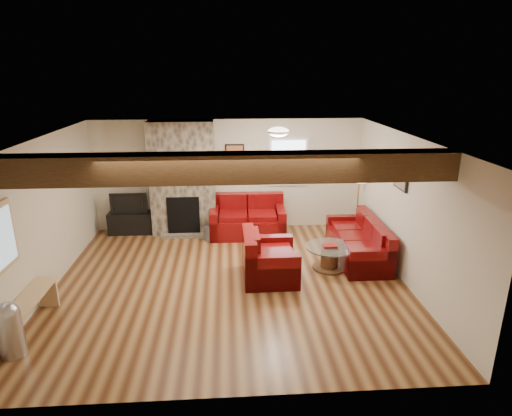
# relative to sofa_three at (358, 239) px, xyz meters

# --- Properties ---
(room) EXTENTS (8.00, 8.00, 8.00)m
(room) POSITION_rel_sofa_three_xyz_m (-2.48, -0.87, 0.87)
(room) COLOR #4E2914
(room) RESTS_ON ground
(floor) EXTENTS (6.00, 6.00, 0.00)m
(floor) POSITION_rel_sofa_three_xyz_m (-2.48, -0.87, -0.38)
(floor) COLOR #4E2914
(floor) RESTS_ON ground
(oak_beam) EXTENTS (6.00, 0.36, 0.38)m
(oak_beam) POSITION_rel_sofa_three_xyz_m (-2.48, -2.12, 1.93)
(oak_beam) COLOR #311F0E
(oak_beam) RESTS_ON room
(chimney_breast) EXTENTS (1.40, 0.67, 2.50)m
(chimney_breast) POSITION_rel_sofa_three_xyz_m (-3.48, 1.62, 0.84)
(chimney_breast) COLOR #39342C
(chimney_breast) RESTS_ON floor
(back_window) EXTENTS (0.90, 0.08, 1.10)m
(back_window) POSITION_rel_sofa_three_xyz_m (-1.13, 1.84, 1.17)
(back_window) COLOR white
(back_window) RESTS_ON room
(ceiling_dome) EXTENTS (0.40, 0.40, 0.18)m
(ceiling_dome) POSITION_rel_sofa_three_xyz_m (-1.58, 0.03, 2.06)
(ceiling_dome) COLOR silver
(ceiling_dome) RESTS_ON room
(artwork_back) EXTENTS (0.42, 0.06, 0.52)m
(artwork_back) POSITION_rel_sofa_three_xyz_m (-2.33, 1.84, 1.32)
(artwork_back) COLOR black
(artwork_back) RESTS_ON room
(artwork_right) EXTENTS (0.06, 0.55, 0.42)m
(artwork_right) POSITION_rel_sofa_three_xyz_m (0.48, -0.57, 1.37)
(artwork_right) COLOR black
(artwork_right) RESTS_ON room
(sofa_three) EXTENTS (0.86, 1.99, 0.77)m
(sofa_three) POSITION_rel_sofa_three_xyz_m (0.00, 0.00, 0.00)
(sofa_three) COLOR #4A0605
(sofa_three) RESTS_ON floor
(loveseat) EXTENTS (1.66, 0.99, 0.87)m
(loveseat) POSITION_rel_sofa_three_xyz_m (-2.08, 1.36, 0.05)
(loveseat) COLOR #4A0605
(loveseat) RESTS_ON floor
(armchair_red) EXTENTS (0.93, 1.06, 0.85)m
(armchair_red) POSITION_rel_sofa_three_xyz_m (-1.79, -0.75, 0.04)
(armchair_red) COLOR #4A0605
(armchair_red) RESTS_ON floor
(coffee_table) EXTENTS (0.90, 0.90, 0.47)m
(coffee_table) POSITION_rel_sofa_three_xyz_m (-0.66, -0.45, -0.16)
(coffee_table) COLOR #452916
(coffee_table) RESTS_ON floor
(tv_cabinet) EXTENTS (0.98, 0.39, 0.49)m
(tv_cabinet) POSITION_rel_sofa_three_xyz_m (-4.68, 1.66, -0.14)
(tv_cabinet) COLOR black
(tv_cabinet) RESTS_ON floor
(television) EXTENTS (0.81, 0.11, 0.46)m
(television) POSITION_rel_sofa_three_xyz_m (-4.68, 1.66, 0.34)
(television) COLOR black
(television) RESTS_ON tv_cabinet
(floor_lamp) EXTENTS (0.39, 0.39, 1.51)m
(floor_lamp) POSITION_rel_sofa_three_xyz_m (0.32, 1.16, 0.91)
(floor_lamp) COLOR tan
(floor_lamp) RESTS_ON floor
(pine_bench) EXTENTS (0.31, 1.31, 0.49)m
(pine_bench) POSITION_rel_sofa_three_xyz_m (-5.31, -2.06, -0.14)
(pine_bench) COLOR tan
(pine_bench) RESTS_ON floor
(pedal_bin) EXTENTS (0.37, 0.37, 0.76)m
(pedal_bin) POSITION_rel_sofa_three_xyz_m (-5.30, -2.67, -0.00)
(pedal_bin) COLOR #B3B3B8
(pedal_bin) RESTS_ON floor
(coal_bucket) EXTENTS (0.35, 0.35, 0.32)m
(coal_bucket) POSITION_rel_sofa_three_xyz_m (-2.88, 1.17, -0.22)
(coal_bucket) COLOR slate
(coal_bucket) RESTS_ON floor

